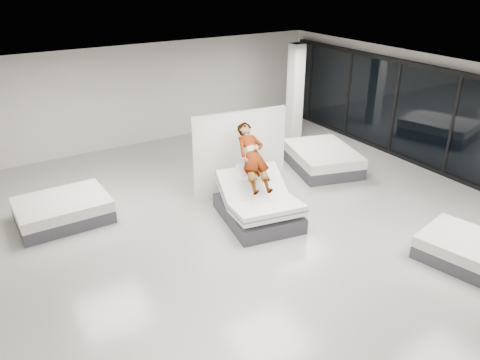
{
  "coord_description": "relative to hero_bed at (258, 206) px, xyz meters",
  "views": [
    {
      "loc": [
        -5.31,
        -7.29,
        5.46
      ],
      "look_at": [
        -0.3,
        0.89,
        1.0
      ],
      "focal_mm": 35.0,
      "sensor_mm": 36.0,
      "label": 1
    }
  ],
  "objects": [
    {
      "name": "divider_panel",
      "position": [
        0.36,
        1.39,
        0.73
      ],
      "size": [
        2.43,
        0.46,
        2.21
      ],
      "primitive_type": "cube",
      "rotation": [
        0.0,
        0.0,
        -0.14
      ],
      "color": "white",
      "rests_on": "floor"
    },
    {
      "name": "flat_bed_right_far",
      "position": [
        3.25,
        1.55,
        -0.07
      ],
      "size": [
        2.21,
        2.59,
        0.61
      ],
      "color": "#38383D",
      "rests_on": "floor"
    },
    {
      "name": "remote",
      "position": [
        0.21,
        -0.07,
        0.66
      ],
      "size": [
        0.07,
        0.15,
        0.08
      ],
      "primitive_type": "cube",
      "rotation": [
        0.35,
        0.0,
        -0.17
      ],
      "color": "black",
      "rests_on": "person"
    },
    {
      "name": "flat_bed_left_far",
      "position": [
        -3.87,
        2.32,
        -0.1
      ],
      "size": [
        2.04,
        1.55,
        0.55
      ],
      "color": "#38383D",
      "rests_on": "floor"
    },
    {
      "name": "column",
      "position": [
        3.97,
        3.87,
        1.23
      ],
      "size": [
        0.4,
        0.4,
        3.2
      ],
      "primitive_type": "cube",
      "color": "silver",
      "rests_on": "floor"
    },
    {
      "name": "hero_bed",
      "position": [
        0.0,
        0.0,
        0.0
      ],
      "size": [
        1.85,
        2.26,
        1.2
      ],
      "color": "#38383D",
      "rests_on": "floor"
    },
    {
      "name": "room",
      "position": [
        -0.03,
        -0.63,
        1.23
      ],
      "size": [
        14.0,
        14.04,
        3.2
      ],
      "color": "#ABA9A1",
      "rests_on": "ground"
    },
    {
      "name": "person",
      "position": [
        0.05,
        0.31,
        0.89
      ],
      "size": [
        0.91,
        1.61,
        1.64
      ],
      "primitive_type": "imported",
      "rotation": [
        0.73,
        0.0,
        -0.17
      ],
      "color": "slate",
      "rests_on": "hero_bed"
    },
    {
      "name": "flat_bed_right_near",
      "position": [
        2.65,
        -3.65,
        -0.12
      ],
      "size": [
        1.76,
        2.1,
        0.51
      ],
      "color": "#38383D",
      "rests_on": "floor"
    },
    {
      "name": "storefront_glazing",
      "position": [
        5.87,
        -0.63,
        1.08
      ],
      "size": [
        0.12,
        13.4,
        2.92
      ],
      "color": "#1C252E",
      "rests_on": "floor"
    }
  ]
}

